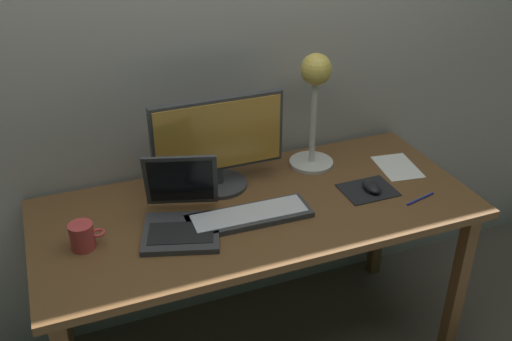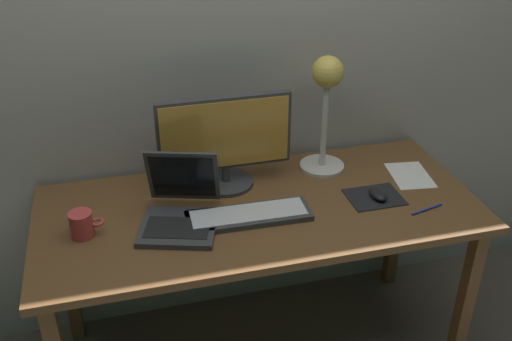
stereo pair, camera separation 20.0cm
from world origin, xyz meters
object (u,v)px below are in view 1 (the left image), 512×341
(coffee_mug, at_px, (83,236))
(mouse, at_px, (372,187))
(monitor, at_px, (218,141))
(pen, at_px, (420,199))
(laptop, at_px, (181,208))
(desk_lamp, at_px, (315,93))
(keyboard_main, at_px, (249,216))

(coffee_mug, bearing_deg, mouse, -1.94)
(monitor, bearing_deg, coffee_mug, -158.61)
(monitor, xyz_separation_m, pen, (0.66, -0.36, -0.19))
(monitor, relative_size, laptop, 1.41)
(monitor, relative_size, coffee_mug, 4.40)
(pen, bearing_deg, laptop, 168.84)
(laptop, relative_size, desk_lamp, 0.76)
(monitor, relative_size, keyboard_main, 1.13)
(keyboard_main, xyz_separation_m, laptop, (-0.23, 0.06, 0.05))
(monitor, distance_m, pen, 0.78)
(desk_lamp, bearing_deg, keyboard_main, -143.56)
(coffee_mug, bearing_deg, monitor, 21.39)
(mouse, bearing_deg, laptop, 175.91)
(keyboard_main, relative_size, pen, 3.17)
(mouse, height_order, pen, mouse)
(coffee_mug, bearing_deg, laptop, 2.71)
(desk_lamp, relative_size, coffee_mug, 4.11)
(laptop, xyz_separation_m, coffee_mug, (-0.33, -0.02, -0.02))
(laptop, relative_size, mouse, 3.72)
(laptop, height_order, desk_lamp, desk_lamp)
(coffee_mug, bearing_deg, pen, -7.35)
(keyboard_main, height_order, laptop, laptop)
(monitor, height_order, laptop, monitor)
(keyboard_main, bearing_deg, pen, -10.12)
(mouse, height_order, coffee_mug, coffee_mug)
(desk_lamp, relative_size, mouse, 4.89)
(desk_lamp, xyz_separation_m, coffee_mug, (-0.94, -0.24, -0.27))
(desk_lamp, xyz_separation_m, mouse, (0.12, -0.27, -0.29))
(laptop, xyz_separation_m, desk_lamp, (0.60, 0.22, 0.25))
(monitor, relative_size, mouse, 5.24)
(monitor, xyz_separation_m, mouse, (0.52, -0.25, -0.17))
(monitor, distance_m, keyboard_main, 0.31)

